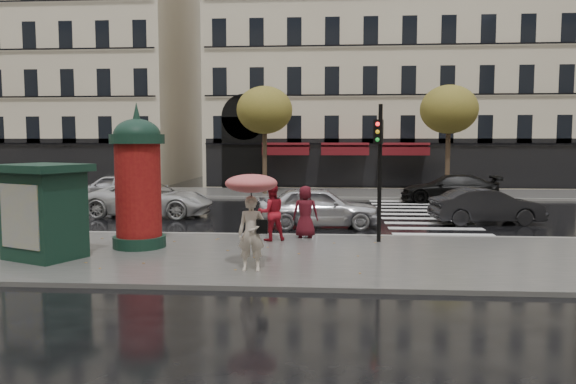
# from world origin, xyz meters

# --- Properties ---
(ground) EXTENTS (160.00, 160.00, 0.00)m
(ground) POSITION_xyz_m (0.00, 0.00, 0.00)
(ground) COLOR black
(ground) RESTS_ON ground
(near_sidewalk) EXTENTS (90.00, 7.00, 0.12)m
(near_sidewalk) POSITION_xyz_m (0.00, -0.50, 0.06)
(near_sidewalk) COLOR #474744
(near_sidewalk) RESTS_ON ground
(far_sidewalk) EXTENTS (90.00, 6.00, 0.12)m
(far_sidewalk) POSITION_xyz_m (0.00, 19.00, 0.06)
(far_sidewalk) COLOR #474744
(far_sidewalk) RESTS_ON ground
(near_kerb) EXTENTS (90.00, 0.25, 0.14)m
(near_kerb) POSITION_xyz_m (0.00, 3.00, 0.07)
(near_kerb) COLOR slate
(near_kerb) RESTS_ON ground
(far_kerb) EXTENTS (90.00, 0.25, 0.14)m
(far_kerb) POSITION_xyz_m (0.00, 16.00, 0.07)
(far_kerb) COLOR slate
(far_kerb) RESTS_ON ground
(zebra_crossing) EXTENTS (3.60, 11.75, 0.01)m
(zebra_crossing) POSITION_xyz_m (6.00, 9.60, 0.01)
(zebra_crossing) COLOR silver
(zebra_crossing) RESTS_ON ground
(bldg_far_corner) EXTENTS (26.00, 14.00, 22.90)m
(bldg_far_corner) POSITION_xyz_m (6.00, 30.00, 11.31)
(bldg_far_corner) COLOR #B7A88C
(bldg_far_corner) RESTS_ON ground
(bldg_far_left) EXTENTS (24.00, 14.00, 22.90)m
(bldg_far_left) POSITION_xyz_m (-22.00, 30.00, 11.31)
(bldg_far_left) COLOR #B7A88C
(bldg_far_left) RESTS_ON ground
(tree_far_left) EXTENTS (3.40, 3.40, 6.64)m
(tree_far_left) POSITION_xyz_m (-2.00, 18.00, 5.17)
(tree_far_left) COLOR #38281C
(tree_far_left) RESTS_ON ground
(tree_far_right) EXTENTS (3.40, 3.40, 6.64)m
(tree_far_right) POSITION_xyz_m (9.00, 18.00, 5.17)
(tree_far_right) COLOR #38281C
(tree_far_right) RESTS_ON ground
(woman_umbrella) EXTENTS (1.30, 1.30, 2.49)m
(woman_umbrella) POSITION_xyz_m (0.01, -2.48, 1.76)
(woman_umbrella) COLOR beige
(woman_umbrella) RESTS_ON near_sidewalk
(woman_red) EXTENTS (1.07, 0.96, 1.83)m
(woman_red) POSITION_xyz_m (0.07, 1.76, 1.03)
(woman_red) COLOR maroon
(woman_red) RESTS_ON near_sidewalk
(man_burgundy) EXTENTS (0.85, 0.55, 1.74)m
(man_burgundy) POSITION_xyz_m (1.14, 2.40, 0.99)
(man_burgundy) COLOR #470E16
(man_burgundy) RESTS_ON near_sidewalk
(morris_column) EXTENTS (1.63, 1.63, 4.38)m
(morris_column) POSITION_xyz_m (-3.83, 0.37, 2.22)
(morris_column) COLOR black
(morris_column) RESTS_ON near_sidewalk
(traffic_light) EXTENTS (0.32, 0.43, 4.37)m
(traffic_light) POSITION_xyz_m (3.49, 1.72, 2.77)
(traffic_light) COLOR black
(traffic_light) RESTS_ON near_sidewalk
(newsstand) EXTENTS (2.70, 2.53, 2.59)m
(newsstand) POSITION_xyz_m (-5.86, -1.43, 1.45)
(newsstand) COLOR black
(newsstand) RESTS_ON near_sidewalk
(car_silver) EXTENTS (4.82, 2.22, 1.60)m
(car_silver) POSITION_xyz_m (1.52, 5.38, 0.80)
(car_silver) COLOR silver
(car_silver) RESTS_ON ground
(car_darkgrey) EXTENTS (4.55, 2.11, 1.44)m
(car_darkgrey) POSITION_xyz_m (8.25, 6.81, 0.72)
(car_darkgrey) COLOR black
(car_darkgrey) RESTS_ON ground
(car_white) EXTENTS (5.65, 2.83, 1.54)m
(car_white) POSITION_xyz_m (-5.97, 8.08, 0.77)
(car_white) COLOR #B8B8B8
(car_white) RESTS_ON ground
(car_black) EXTENTS (5.30, 2.41, 1.51)m
(car_black) POSITION_xyz_m (8.46, 14.76, 0.75)
(car_black) COLOR black
(car_black) RESTS_ON ground
(car_far_silver) EXTENTS (4.54, 2.01, 1.52)m
(car_far_silver) POSITION_xyz_m (-10.21, 14.23, 0.76)
(car_far_silver) COLOR silver
(car_far_silver) RESTS_ON ground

